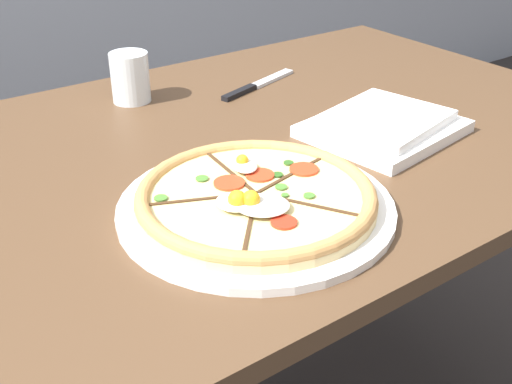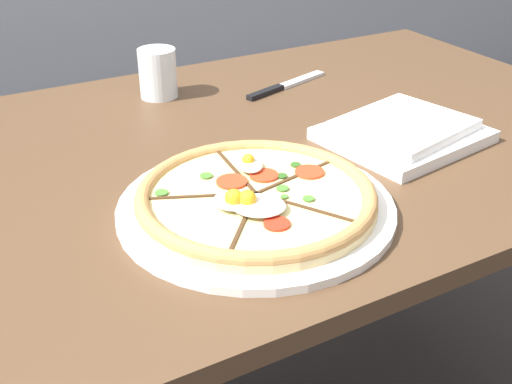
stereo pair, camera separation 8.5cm
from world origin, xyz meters
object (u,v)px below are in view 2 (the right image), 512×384
(napkin_folded, at_px, (403,132))
(knife_spare, at_px, (286,85))
(dining_table, at_px, (213,202))
(water_glass, at_px, (158,76))
(pizza, at_px, (256,200))

(napkin_folded, bearing_deg, knife_spare, 95.97)
(dining_table, relative_size, napkin_folded, 5.75)
(water_glass, bearing_deg, napkin_folded, -54.93)
(napkin_folded, relative_size, water_glass, 2.88)
(pizza, bearing_deg, knife_spare, 53.80)
(knife_spare, bearing_deg, pizza, -143.20)
(pizza, bearing_deg, water_glass, 83.97)
(dining_table, xyz_separation_m, pizza, (-0.03, -0.20, 0.11))
(napkin_folded, height_order, knife_spare, napkin_folded)
(napkin_folded, bearing_deg, pizza, -165.76)
(pizza, xyz_separation_m, knife_spare, (0.29, 0.40, -0.01))
(dining_table, bearing_deg, pizza, -97.90)
(dining_table, height_order, napkin_folded, napkin_folded)
(pizza, distance_m, napkin_folded, 0.34)
(dining_table, relative_size, water_glass, 16.58)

